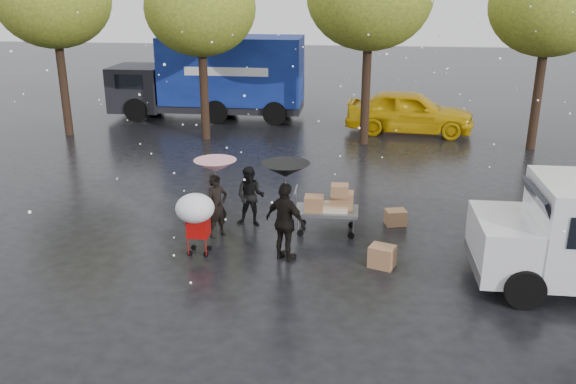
# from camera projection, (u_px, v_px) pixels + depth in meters

# --- Properties ---
(ground) EXTENTS (90.00, 90.00, 0.00)m
(ground) POSITION_uv_depth(u_px,v_px,m) (251.00, 254.00, 13.61)
(ground) COLOR black
(ground) RESTS_ON ground
(person_pink) EXTENTS (0.65, 0.65, 1.52)m
(person_pink) POSITION_uv_depth(u_px,v_px,m) (217.00, 206.00, 14.29)
(person_pink) COLOR black
(person_pink) RESTS_ON ground
(person_middle) EXTENTS (0.76, 0.61, 1.50)m
(person_middle) POSITION_uv_depth(u_px,v_px,m) (251.00, 196.00, 14.95)
(person_middle) COLOR black
(person_middle) RESTS_ON ground
(person_black) EXTENTS (1.10, 0.89, 1.75)m
(person_black) POSITION_uv_depth(u_px,v_px,m) (286.00, 222.00, 13.04)
(person_black) COLOR black
(person_black) RESTS_ON ground
(umbrella_pink) EXTENTS (0.99, 0.99, 1.89)m
(umbrella_pink) POSITION_uv_depth(u_px,v_px,m) (215.00, 166.00, 13.97)
(umbrella_pink) COLOR #4C4C4C
(umbrella_pink) RESTS_ON ground
(umbrella_black) EXTENTS (1.03, 1.03, 2.20)m
(umbrella_black) POSITION_uv_depth(u_px,v_px,m) (286.00, 170.00, 12.65)
(umbrella_black) COLOR #4C4C4C
(umbrella_black) RESTS_ON ground
(vendor_cart) EXTENTS (1.52, 0.80, 1.27)m
(vendor_cart) POSITION_uv_depth(u_px,v_px,m) (330.00, 204.00, 14.51)
(vendor_cart) COLOR slate
(vendor_cart) RESTS_ON ground
(shopping_cart) EXTENTS (0.84, 0.84, 1.46)m
(shopping_cart) POSITION_uv_depth(u_px,v_px,m) (196.00, 211.00, 13.13)
(shopping_cart) COLOR red
(shopping_cart) RESTS_ON ground
(blue_truck) EXTENTS (8.30, 2.60, 3.50)m
(blue_truck) POSITION_uv_depth(u_px,v_px,m) (214.00, 77.00, 26.33)
(blue_truck) COLOR navy
(blue_truck) RESTS_ON ground
(box_ground_near) EXTENTS (0.63, 0.57, 0.47)m
(box_ground_near) POSITION_uv_depth(u_px,v_px,m) (382.00, 256.00, 12.92)
(box_ground_near) COLOR #9C6B44
(box_ground_near) RESTS_ON ground
(box_ground_far) EXTENTS (0.57, 0.49, 0.38)m
(box_ground_far) POSITION_uv_depth(u_px,v_px,m) (396.00, 217.00, 15.15)
(box_ground_far) COLOR #9C6B44
(box_ground_far) RESTS_ON ground
(yellow_taxi) EXTENTS (5.15, 2.53, 1.69)m
(yellow_taxi) POSITION_uv_depth(u_px,v_px,m) (410.00, 112.00, 24.01)
(yellow_taxi) COLOR #E0AF0B
(yellow_taxi) RESTS_ON ground
(tree_row) EXTENTS (21.60, 4.40, 7.12)m
(tree_row) POSITION_uv_depth(u_px,v_px,m) (284.00, 2.00, 21.36)
(tree_row) COLOR black
(tree_row) RESTS_ON ground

